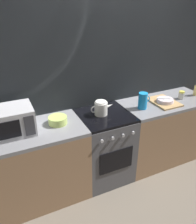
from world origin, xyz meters
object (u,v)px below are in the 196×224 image
at_px(mixing_bowl, 58,120).
at_px(pitcher, 143,101).
at_px(spice_jar, 181,95).
at_px(spray_bottle, 196,90).
at_px(stove_unit, 104,146).
at_px(microwave, 9,121).
at_px(kettle, 101,108).
at_px(dish_pile, 164,101).

bearing_deg(mixing_bowl, pitcher, -4.19).
distance_m(spice_jar, spray_bottle, 0.27).
height_order(stove_unit, microwave, microwave).
bearing_deg(kettle, pitcher, -7.41).
relative_size(pitcher, spice_jar, 1.90).
distance_m(stove_unit, mixing_bowl, 0.74).
height_order(mixing_bowl, spray_bottle, spray_bottle).
bearing_deg(spray_bottle, microwave, 178.79).
relative_size(mixing_bowl, pitcher, 1.00).
distance_m(dish_pile, spray_bottle, 0.56).
bearing_deg(spice_jar, mixing_bowl, 178.26).
distance_m(microwave, pitcher, 1.51).
relative_size(kettle, spray_bottle, 1.40).
distance_m(stove_unit, spray_bottle, 1.49).
height_order(stove_unit, pitcher, pitcher).
xyz_separation_m(mixing_bowl, spray_bottle, (1.94, -0.04, 0.04)).
bearing_deg(dish_pile, kettle, 176.16).
distance_m(mixing_bowl, dish_pile, 1.38).
height_order(stove_unit, dish_pile, dish_pile).
distance_m(stove_unit, spice_jar, 1.23).
xyz_separation_m(microwave, pitcher, (1.51, -0.08, -0.03)).
bearing_deg(spray_bottle, spice_jar, -178.26).
bearing_deg(kettle, dish_pile, -3.84).
distance_m(stove_unit, kettle, 0.53).
bearing_deg(microwave, pitcher, -3.19).
bearing_deg(dish_pile, pitcher, -178.40).
bearing_deg(spice_jar, spray_bottle, 1.74).
xyz_separation_m(microwave, mixing_bowl, (0.47, -0.01, -0.10)).
height_order(pitcher, dish_pile, pitcher).
distance_m(microwave, spice_jar, 2.15).
xyz_separation_m(mixing_bowl, pitcher, (1.03, -0.08, 0.06)).
relative_size(microwave, dish_pile, 1.15).
relative_size(mixing_bowl, spray_bottle, 0.99).
bearing_deg(spray_bottle, dish_pile, -177.62).
distance_m(dish_pile, spice_jar, 0.29).
bearing_deg(mixing_bowl, kettle, -0.84).
xyz_separation_m(stove_unit, microwave, (-1.02, 0.04, 0.59)).
bearing_deg(microwave, stove_unit, -2.05).
bearing_deg(pitcher, mixing_bowl, 175.81).
distance_m(stove_unit, pitcher, 0.74).
xyz_separation_m(kettle, pitcher, (0.52, -0.07, 0.02)).
relative_size(stove_unit, spray_bottle, 4.43).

